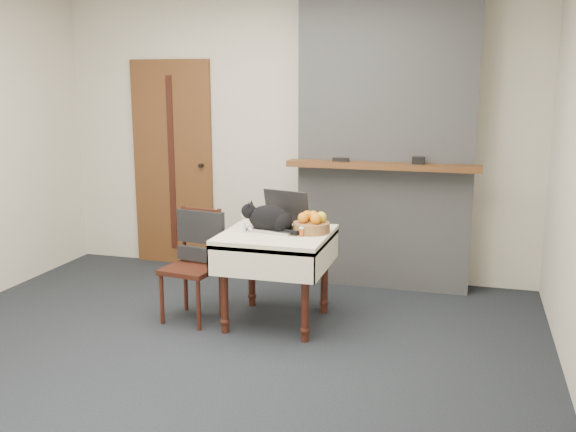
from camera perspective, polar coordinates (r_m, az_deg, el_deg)
name	(u,v)px	position (r m, az deg, el deg)	size (l,w,h in m)	color
ground	(210,353)	(4.44, -6.93, -11.98)	(4.50, 4.50, 0.00)	black
room_shell	(230,86)	(4.50, -5.16, 11.48)	(4.52, 4.01, 2.61)	beige
door	(173,164)	(6.41, -10.20, 4.58)	(0.82, 0.10, 2.00)	brown
chimney	(386,140)	(5.65, 8.73, 6.71)	(1.62, 0.48, 2.60)	gray
side_table	(276,247)	(4.76, -1.05, -2.79)	(0.78, 0.78, 0.70)	black
laptop	(280,220)	(4.83, -0.71, -0.32)	(0.45, 0.41, 0.28)	#B7B7BC
cat	(270,219)	(4.73, -1.60, -0.25)	(0.47, 0.20, 0.23)	black
cream_jar	(242,227)	(4.74, -4.15, -1.01)	(0.06, 0.06, 0.07)	white
pill_bottle	(302,232)	(4.60, 1.23, -1.39)	(0.03, 0.03, 0.07)	#B44716
fruit_basket	(312,224)	(4.72, 2.11, -0.73)	(0.27, 0.27, 0.15)	#925F3B
desk_clutter	(302,232)	(4.73, 1.23, -1.42)	(0.14, 0.02, 0.01)	black
chair	(197,248)	(4.94, -8.12, -2.88)	(0.44, 0.43, 0.85)	black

